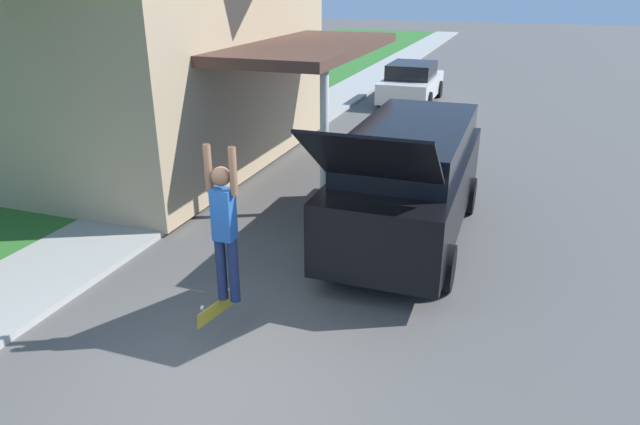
{
  "coord_description": "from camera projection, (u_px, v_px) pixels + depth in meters",
  "views": [
    {
      "loc": [
        2.97,
        -4.68,
        4.24
      ],
      "look_at": [
        0.48,
        2.39,
        1.15
      ],
      "focal_mm": 32.0,
      "sensor_mm": 36.0,
      "label": 1
    }
  ],
  "objects": [
    {
      "name": "ground_plane",
      "position": [
        213.0,
        373.0,
        6.61
      ],
      "size": [
        120.0,
        120.0,
        0.0
      ],
      "primitive_type": "plane",
      "color": "#54514F"
    },
    {
      "name": "lawn",
      "position": [
        50.0,
        159.0,
        14.29
      ],
      "size": [
        10.0,
        80.0,
        0.08
      ],
      "color": "#2D6B28",
      "rests_on": "ground_plane"
    },
    {
      "name": "sidewalk",
      "position": [
        204.0,
        178.0,
        12.93
      ],
      "size": [
        1.8,
        80.0,
        0.1
      ],
      "color": "#9E9E99",
      "rests_on": "ground_plane"
    },
    {
      "name": "suv_parked",
      "position": [
        409.0,
        178.0,
        9.65
      ],
      "size": [
        2.02,
        5.77,
        2.64
      ],
      "color": "black",
      "rests_on": "ground_plane"
    },
    {
      "name": "car_down_street",
      "position": [
        411.0,
        83.0,
        20.85
      ],
      "size": [
        1.89,
        4.02,
        1.43
      ],
      "color": "silver",
      "rests_on": "ground_plane"
    },
    {
      "name": "skateboarder",
      "position": [
        224.0,
        224.0,
        6.76
      ],
      "size": [
        0.41,
        0.23,
        1.99
      ],
      "color": "#192347",
      "rests_on": "ground_plane"
    },
    {
      "name": "skateboard",
      "position": [
        219.0,
        307.0,
        7.22
      ],
      "size": [
        0.22,
        0.82,
        0.26
      ],
      "color": "#A89323",
      "rests_on": "ground_plane"
    }
  ]
}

